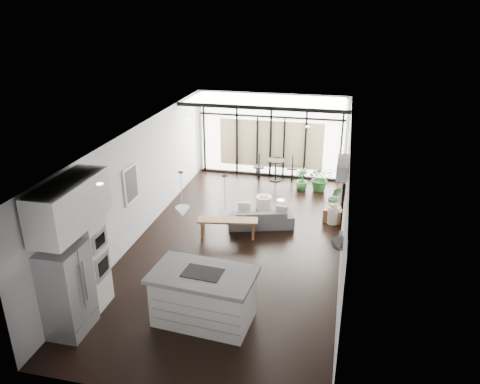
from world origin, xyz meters
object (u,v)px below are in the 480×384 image
at_px(fridge, 66,290).
at_px(console_bench, 228,228).
at_px(tv, 344,188).
at_px(pouf, 264,202).
at_px(milk_can, 333,213).
at_px(sofa, 261,215).
at_px(island, 203,297).

bearing_deg(fridge, console_bench, 65.36).
distance_m(fridge, tv, 6.74).
relative_size(pouf, milk_can, 0.78).
bearing_deg(sofa, pouf, -100.40).
bearing_deg(milk_can, pouf, 164.70).
relative_size(fridge, console_bench, 1.12).
bearing_deg(tv, pouf, 151.38).
xyz_separation_m(console_bench, milk_can, (2.56, 1.38, 0.05)).
bearing_deg(console_bench, sofa, 38.34).
relative_size(sofa, milk_can, 2.95).
height_order(fridge, tv, fridge).
bearing_deg(pouf, sofa, -83.97).
bearing_deg(pouf, fridge, -112.22).
relative_size(island, pouf, 4.14).
bearing_deg(tv, milk_can, 107.80).
distance_m(sofa, console_bench, 1.05).
bearing_deg(sofa, milk_can, -178.61).
height_order(console_bench, tv, tv).
distance_m(pouf, tv, 2.74).
distance_m(sofa, milk_can, 1.96).
bearing_deg(fridge, milk_can, 51.03).
distance_m(island, console_bench, 3.37).
bearing_deg(island, console_bench, 101.49).
relative_size(sofa, console_bench, 1.14).
bearing_deg(sofa, fridge, 45.74).
height_order(sofa, tv, tv).
distance_m(fridge, pouf, 6.57).
bearing_deg(pouf, island, -92.14).
xyz_separation_m(sofa, milk_can, (1.86, 0.60, -0.04)).
bearing_deg(milk_can, sofa, -162.18).
relative_size(fridge, tv, 1.54).
distance_m(console_bench, tv, 3.05).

